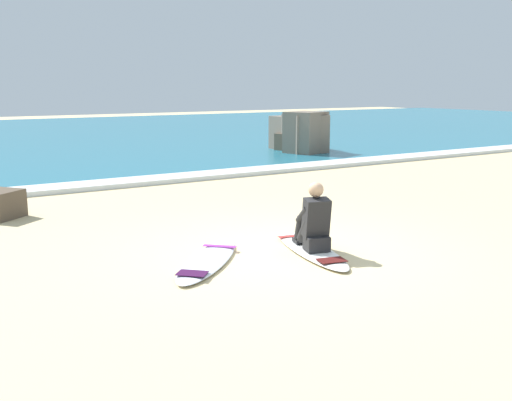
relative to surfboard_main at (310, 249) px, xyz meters
name	(u,v)px	position (x,y,z in m)	size (l,w,h in m)	color
ground_plane	(285,251)	(-0.30, 0.19, -0.04)	(80.00, 80.00, 0.00)	beige
sea	(14,139)	(-0.30, 20.57, 0.01)	(80.00, 28.00, 0.10)	teal
breaking_foam	(123,183)	(-0.30, 6.87, 0.02)	(80.00, 0.90, 0.11)	white
surfboard_main	(310,249)	(0.00, 0.00, 0.00)	(1.03, 2.29, 0.08)	white
surfer_seated	(314,223)	(-0.02, -0.11, 0.40)	(0.52, 0.77, 0.95)	#232326
surfboard_spare_near	(208,260)	(-1.49, 0.26, 0.00)	(1.83, 1.87, 0.08)	silver
rock_outcrop_distant	(301,136)	(7.02, 9.82, 0.58)	(1.90, 2.50, 1.45)	#756656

